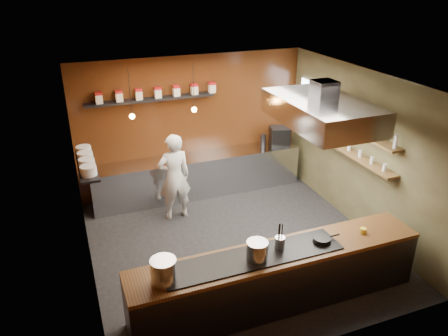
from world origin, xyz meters
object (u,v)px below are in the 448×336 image
stockpot_large (164,271)px  chef (174,177)px  extractor_hood (322,111)px  espresso_machine (280,136)px  stockpot_small (257,251)px

stockpot_large → chef: bearing=72.8°
extractor_hood → espresso_machine: 2.97m
extractor_hood → chef: 3.15m
extractor_hood → stockpot_large: 3.54m
stockpot_large → stockpot_small: size_ratio=1.12×
stockpot_small → chef: (-0.36, 3.05, -0.20)m
extractor_hood → stockpot_small: (-1.69, -1.27, -1.42)m
extractor_hood → chef: (-2.04, 1.77, -1.62)m
espresso_machine → chef: (-2.69, -0.77, -0.22)m
stockpot_small → extractor_hood: bearing=37.1°
stockpot_small → chef: 3.07m
extractor_hood → espresso_machine: size_ratio=4.74×
stockpot_small → espresso_machine: size_ratio=0.71×
extractor_hood → stockpot_large: extractor_hood is taller
stockpot_large → stockpot_small: 1.30m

